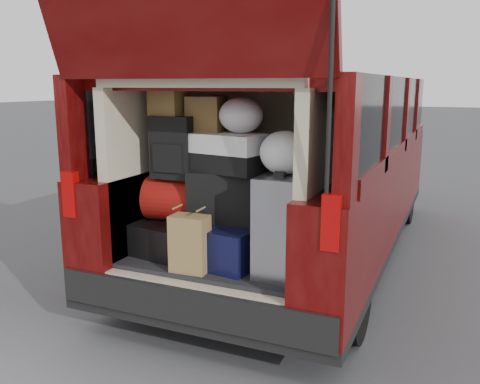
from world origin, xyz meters
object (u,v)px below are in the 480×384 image
object	(u,v)px
black_soft_case	(226,196)
backpack	(174,147)
black_hardshell	(172,235)
kraft_bag	(190,244)
red_duffel	(181,199)
silver_roller	(283,225)
twotone_duffel	(224,152)
navy_hardshell	(231,241)

from	to	relation	value
black_soft_case	backpack	bearing A→B (deg)	176.24
black_soft_case	black_hardshell	bearing A→B (deg)	171.35
backpack	kraft_bag	bearing A→B (deg)	-47.39
black_hardshell	red_duffel	size ratio (longest dim) A/B	1.16
silver_roller	twotone_duffel	world-z (taller)	twotone_duffel
black_soft_case	twotone_duffel	distance (m)	0.30
kraft_bag	twotone_duffel	size ratio (longest dim) A/B	0.65
backpack	twotone_duffel	xyz separation A→B (m)	(0.36, 0.04, -0.02)
silver_roller	red_duffel	size ratio (longest dim) A/B	1.31
black_hardshell	navy_hardshell	xyz separation A→B (m)	(0.47, -0.02, 0.02)
black_hardshell	red_duffel	world-z (taller)	red_duffel
navy_hardshell	black_soft_case	xyz separation A→B (m)	(-0.05, 0.02, 0.30)
red_duffel	backpack	size ratio (longest dim) A/B	1.13
backpack	black_hardshell	bearing A→B (deg)	150.44
kraft_bag	red_duffel	xyz separation A→B (m)	(-0.25, 0.33, 0.20)
black_hardshell	kraft_bag	size ratio (longest dim) A/B	1.53
black_soft_case	twotone_duffel	world-z (taller)	twotone_duffel
navy_hardshell	silver_roller	world-z (taller)	silver_roller
kraft_bag	twotone_duffel	world-z (taller)	twotone_duffel
kraft_bag	red_duffel	bearing A→B (deg)	124.65
black_hardshell	silver_roller	world-z (taller)	silver_roller
silver_roller	kraft_bag	size ratio (longest dim) A/B	1.72
navy_hardshell	red_duffel	world-z (taller)	red_duffel
backpack	twotone_duffel	distance (m)	0.36
silver_roller	twotone_duffel	distance (m)	0.63
silver_roller	black_soft_case	xyz separation A→B (m)	(-0.45, 0.12, 0.12)
black_soft_case	kraft_bag	bearing A→B (deg)	-115.91
black_hardshell	backpack	size ratio (longest dim) A/B	1.31
black_hardshell	backpack	xyz separation A→B (m)	(0.05, -0.03, 0.64)
black_hardshell	black_soft_case	bearing A→B (deg)	10.15
silver_roller	red_duffel	world-z (taller)	silver_roller
black_soft_case	backpack	size ratio (longest dim) A/B	1.11
navy_hardshell	backpack	bearing A→B (deg)	-169.27
silver_roller	backpack	world-z (taller)	backpack
black_hardshell	kraft_bag	bearing A→B (deg)	-35.41
kraft_bag	twotone_duffel	distance (m)	0.65
kraft_bag	black_soft_case	xyz separation A→B (m)	(0.10, 0.33, 0.25)
black_hardshell	red_duffel	xyz separation A→B (m)	(0.08, 0.00, 0.27)
navy_hardshell	twotone_duffel	bearing A→B (deg)	167.97
silver_roller	red_duffel	distance (m)	0.80
navy_hardshell	kraft_bag	bearing A→B (deg)	-106.64
silver_roller	twotone_duffel	size ratio (longest dim) A/B	1.12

